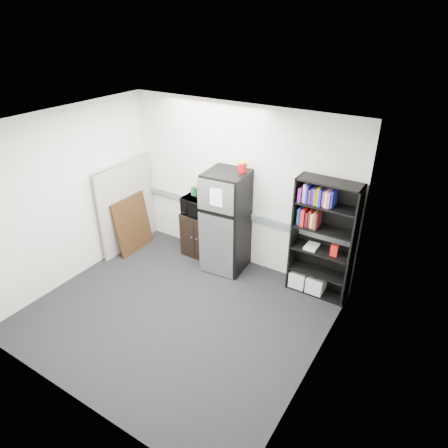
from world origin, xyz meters
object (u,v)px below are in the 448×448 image
Objects in this scene: bookshelf at (322,237)px; cabinet at (201,235)px; cubicle_partition at (127,206)px; refrigerator at (227,222)px; microwave at (200,206)px.

cabinet is (-2.11, -0.07, -0.57)m from bookshelf.
cubicle_partition is 2.01× the size of cabinet.
bookshelf is 2.19m from cabinet.
cubicle_partition is 0.95× the size of refrigerator.
cabinet is at bearing 91.13° from microwave.
refrigerator is at bearing 10.33° from cubicle_partition.
cabinet is 1.42× the size of microwave.
cubicle_partition is at bearing -162.04° from cabinet.
bookshelf reaches higher than microwave.
microwave is (-2.11, -0.08, -0.01)m from bookshelf.
bookshelf reaches higher than cubicle_partition.
microwave is at bearing -177.79° from bookshelf.
microwave reaches higher than cabinet.
microwave is at bearing 169.06° from refrigerator.
cubicle_partition reaches higher than cabinet.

